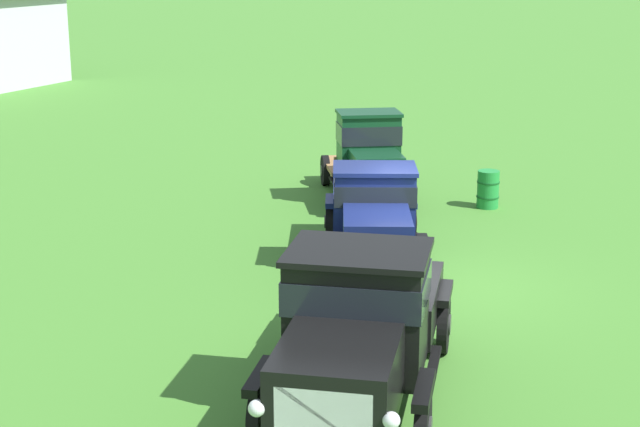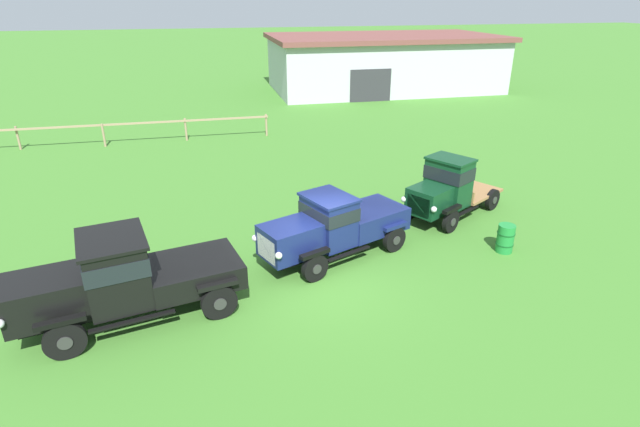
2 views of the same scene
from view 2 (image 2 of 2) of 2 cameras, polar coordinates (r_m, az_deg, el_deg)
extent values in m
plane|color=#3D7528|center=(14.50, 0.27, -7.43)|extent=(240.00, 240.00, 0.00)
cube|color=#B2B7BC|center=(44.54, 7.19, 16.52)|extent=(18.24, 9.88, 4.08)
cube|color=brown|center=(44.32, 7.35, 19.36)|extent=(18.84, 10.68, 0.36)
cube|color=#2D2D33|center=(39.10, 5.79, 14.35)|extent=(3.20, 0.08, 2.40)
cylinder|color=#997F60|center=(29.32, -6.15, 10.03)|extent=(0.12, 0.12, 1.24)
cylinder|color=#997F60|center=(29.12, -15.08, 9.26)|extent=(0.12, 0.12, 1.24)
cylinder|color=#997F60|center=(29.32, -23.50, 8.20)|extent=(0.12, 0.12, 1.24)
cylinder|color=#997F60|center=(30.77, -31.24, 7.39)|extent=(0.12, 0.12, 1.24)
cube|color=#997F60|center=(29.40, -23.46, 9.26)|extent=(17.61, 0.08, 0.10)
cylinder|color=black|center=(12.75, -27.13, -12.84)|extent=(0.93, 0.35, 0.92)
cylinder|color=#2D2D2D|center=(12.67, -27.13, -13.08)|extent=(0.32, 0.10, 0.32)
cylinder|color=black|center=(14.47, -27.21, -8.33)|extent=(0.93, 0.35, 0.92)
cylinder|color=#2D2D2D|center=(14.55, -27.21, -8.15)|extent=(0.32, 0.10, 0.32)
cylinder|color=black|center=(12.89, -11.44, -9.93)|extent=(0.93, 0.35, 0.92)
cylinder|color=#2D2D2D|center=(12.82, -11.33, -10.14)|extent=(0.32, 0.10, 0.32)
cylinder|color=black|center=(14.60, -13.53, -5.84)|extent=(0.93, 0.35, 0.92)
cylinder|color=#2D2D2D|center=(14.68, -13.61, -5.68)|extent=(0.32, 0.10, 0.32)
cube|color=black|center=(13.51, -20.59, -9.00)|extent=(5.14, 2.17, 0.12)
cube|color=black|center=(13.31, -28.82, -8.36)|extent=(2.04, 1.77, 0.97)
cube|color=silver|center=(13.46, -32.40, -9.10)|extent=(0.30, 1.10, 0.73)
sphere|color=silver|center=(14.08, -32.27, -7.29)|extent=(0.20, 0.20, 0.20)
cube|color=black|center=(12.47, -27.57, -10.94)|extent=(1.07, 0.42, 0.12)
cube|color=black|center=(14.23, -27.59, -6.58)|extent=(1.07, 0.42, 0.12)
cube|color=black|center=(13.08, -22.25, -6.02)|extent=(1.74, 2.04, 1.60)
cube|color=black|center=(12.91, -22.49, -4.62)|extent=(1.80, 2.09, 0.45)
cube|color=black|center=(12.71, -22.83, -2.71)|extent=(1.89, 2.15, 0.08)
cube|color=black|center=(12.67, -20.59, -11.44)|extent=(1.92, 0.55, 0.05)
cube|color=black|center=(14.37, -21.52, -7.16)|extent=(1.92, 0.55, 0.05)
cube|color=black|center=(13.46, -14.15, -6.40)|extent=(2.64, 2.32, 0.62)
cube|color=black|center=(13.32, -14.27, -5.36)|extent=(2.22, 1.96, 0.06)
cube|color=black|center=(12.62, -11.62, -8.00)|extent=(1.03, 0.41, 0.12)
cube|color=black|center=(14.36, -13.72, -4.07)|extent=(1.03, 0.41, 0.12)
cylinder|color=black|center=(14.20, -0.58, -6.23)|extent=(0.83, 0.49, 0.82)
cylinder|color=#2D2D2D|center=(14.13, -0.32, -6.41)|extent=(0.28, 0.14, 0.29)
cylinder|color=black|center=(15.48, -4.31, -3.61)|extent=(0.83, 0.49, 0.82)
cylinder|color=#2D2D2D|center=(15.57, -4.52, -3.45)|extent=(0.28, 0.14, 0.29)
cylinder|color=black|center=(15.96, 8.49, -2.93)|extent=(0.83, 0.49, 0.82)
cylinder|color=#2D2D2D|center=(15.90, 8.76, -3.07)|extent=(0.28, 0.14, 0.29)
cylinder|color=black|center=(17.11, 4.48, -0.83)|extent=(0.83, 0.49, 0.82)
cylinder|color=#2D2D2D|center=(17.19, 4.24, -0.71)|extent=(0.28, 0.14, 0.29)
cube|color=black|center=(15.50, 1.73, -3.18)|extent=(4.52, 2.61, 0.12)
cube|color=#141E51|center=(14.43, -3.39, -3.02)|extent=(1.98, 1.75, 0.93)
cube|color=silver|center=(14.10, -6.09, -4.02)|extent=(0.42, 0.91, 0.70)
sphere|color=silver|center=(13.56, -4.75, -4.82)|extent=(0.20, 0.20, 0.20)
sphere|color=silver|center=(14.57, -7.43, -2.81)|extent=(0.20, 0.20, 0.20)
cube|color=black|center=(13.98, -0.59, -4.60)|extent=(0.95, 0.55, 0.12)
cube|color=black|center=(15.28, -4.36, -2.08)|extent=(0.95, 0.55, 0.12)
cube|color=#141E51|center=(15.03, 1.01, -0.80)|extent=(1.62, 1.84, 1.43)
cube|color=black|center=(14.90, 1.02, 0.32)|extent=(1.67, 1.89, 0.40)
cube|color=#141E51|center=(14.73, 1.03, 1.87)|extent=(1.75, 1.95, 0.08)
cube|color=black|center=(14.85, 3.31, -4.59)|extent=(1.50, 0.73, 0.05)
cube|color=black|center=(16.05, -0.51, -2.25)|extent=(1.50, 0.73, 0.05)
cube|color=#141E51|center=(16.12, 5.64, -0.53)|extent=(2.59, 2.30, 0.72)
cube|color=black|center=(15.99, 5.69, 0.55)|extent=(2.18, 1.94, 0.06)
cube|color=#141E51|center=(15.77, 8.59, -1.44)|extent=(0.91, 0.53, 0.12)
cube|color=#141E51|center=(16.93, 4.53, 0.58)|extent=(0.91, 0.53, 0.12)
cylinder|color=black|center=(17.62, 14.71, -0.87)|extent=(0.78, 0.56, 0.80)
cylinder|color=#2D2D2D|center=(17.57, 14.99, -0.97)|extent=(0.26, 0.17, 0.28)
cylinder|color=black|center=(18.43, 10.42, 0.65)|extent=(0.78, 0.56, 0.80)
cylinder|color=#2D2D2D|center=(18.48, 10.17, 0.74)|extent=(0.26, 0.17, 0.28)
cylinder|color=black|center=(19.95, 19.11, 1.52)|extent=(0.78, 0.56, 0.80)
cylinder|color=#2D2D2D|center=(19.91, 19.36, 1.44)|extent=(0.26, 0.17, 0.28)
cylinder|color=black|center=(20.67, 15.13, 2.79)|extent=(0.78, 0.56, 0.80)
cylinder|color=#2D2D2D|center=(20.72, 14.89, 2.86)|extent=(0.26, 0.17, 0.28)
cube|color=black|center=(19.08, 14.91, 1.30)|extent=(3.97, 2.86, 0.12)
cube|color=#0F381E|center=(17.63, 12.34, 1.51)|extent=(1.67, 1.63, 0.92)
cube|color=silver|center=(17.18, 11.19, 0.85)|extent=(0.51, 0.81, 0.69)
sphere|color=silver|center=(16.84, 12.89, 0.47)|extent=(0.20, 0.20, 0.20)
sphere|color=silver|center=(17.48, 9.55, 1.62)|extent=(0.20, 0.20, 0.20)
cube|color=black|center=(17.44, 14.86, 0.47)|extent=(0.89, 0.64, 0.12)
cube|color=black|center=(18.26, 10.52, 1.95)|extent=(0.89, 0.64, 0.12)
cube|color=#0F381E|center=(18.40, 14.44, 3.48)|extent=(1.60, 1.76, 1.65)
cube|color=black|center=(18.28, 14.56, 4.57)|extent=(1.65, 1.80, 0.46)
cube|color=#0F381E|center=(18.13, 14.72, 6.04)|extent=(1.72, 1.86, 0.08)
cube|color=black|center=(18.44, 16.42, 0.26)|extent=(1.28, 0.84, 0.05)
cube|color=black|center=(19.20, 12.32, 1.64)|extent=(1.28, 0.84, 0.05)
cube|color=olive|center=(19.96, 16.68, 2.44)|extent=(2.72, 2.55, 0.10)
cube|color=olive|center=(19.03, 15.16, 2.32)|extent=(0.87, 1.38, 0.44)
cylinder|color=#1E7F33|center=(16.79, 20.42, -2.68)|extent=(0.53, 0.53, 0.92)
cylinder|color=#124C1E|center=(16.72, 20.51, -2.11)|extent=(0.56, 0.56, 0.03)
cylinder|color=#124C1E|center=(16.87, 20.34, -3.24)|extent=(0.56, 0.56, 0.03)
camera|label=1|loc=(15.53, -75.95, 0.47)|focal=55.00mm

